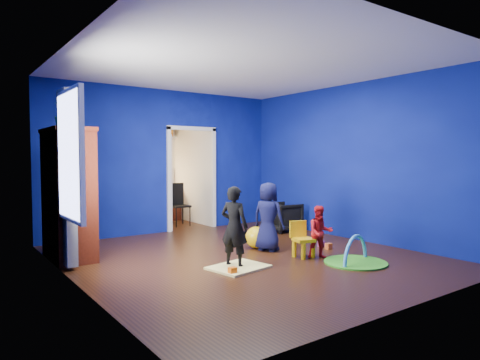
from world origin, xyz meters
TOP-DOWN VIEW (x-y plane):
  - floor at (0.00, 0.00)m, footprint 5.00×5.50m
  - ceiling at (0.00, 0.00)m, footprint 5.00×5.50m
  - wall_back at (0.00, 2.75)m, footprint 5.00×0.02m
  - wall_front at (0.00, -2.75)m, footprint 5.00×0.02m
  - wall_left at (-2.50, 0.00)m, footprint 0.02×5.50m
  - wall_right at (2.50, 0.00)m, footprint 0.02×5.50m
  - alcove at (0.60, 3.62)m, footprint 1.00×1.75m
  - armchair at (2.01, 1.43)m, footprint 0.66×0.64m
  - child_black at (-0.48, -0.38)m, footprint 0.42×0.49m
  - child_navy at (0.58, 0.16)m, footprint 0.53×0.64m
  - toddler_red at (0.86, -0.73)m, footprint 0.49×0.46m
  - vase at (-2.22, 1.17)m, footprint 0.25×0.25m
  - potted_plant at (-2.22, 1.69)m, footprint 0.32×0.32m
  - tv_armoire at (-2.22, 1.47)m, footprint 0.58×1.14m
  - crt_tv at (-2.18, 1.47)m, footprint 0.46×0.70m
  - yellow_blanket at (-0.48, -0.48)m, footprint 0.84×0.72m
  - hopper_ball at (0.53, 0.41)m, footprint 0.37×0.37m
  - kid_chair at (0.71, -0.53)m, footprint 0.35×0.35m
  - play_mat at (1.06, -1.24)m, footprint 0.90×0.90m
  - toy_arch at (1.06, -1.24)m, footprint 0.78×0.28m
  - window_left at (-2.48, 0.35)m, footprint 0.03×0.95m
  - curtain at (-2.37, 0.90)m, footprint 0.14×0.42m
  - doorway at (0.60, 2.75)m, footprint 1.16×0.10m
  - study_desk at (0.60, 4.26)m, footprint 0.88×0.44m
  - desk_monitor at (0.60, 4.38)m, footprint 0.40×0.05m
  - desk_lamp at (0.32, 4.32)m, footprint 0.14×0.14m
  - folding_chair at (0.60, 3.30)m, footprint 0.40×0.40m
  - book_shelf at (0.60, 4.37)m, footprint 0.88×0.24m
  - toy_0 at (1.45, -0.36)m, footprint 0.10×0.08m
  - toy_1 at (-0.73, -0.70)m, footprint 0.10×0.08m
  - toy_2 at (0.86, 0.59)m, footprint 0.11×0.11m
  - toy_3 at (1.50, -0.15)m, footprint 0.10×0.08m

SIDE VIEW (x-z plane):
  - floor at x=0.00m, z-range -0.01..0.01m
  - play_mat at x=1.06m, z-range 0.00..0.02m
  - yellow_blanket at x=-0.48m, z-range 0.00..0.03m
  - toy_arch at x=1.06m, z-range -0.38..0.42m
  - toy_0 at x=1.45m, z-range 0.00..0.10m
  - toy_1 at x=-0.73m, z-range 0.00..0.10m
  - toy_3 at x=1.50m, z-range 0.00..0.10m
  - toy_2 at x=0.86m, z-range 0.00..0.11m
  - hopper_ball at x=0.53m, z-range 0.00..0.37m
  - kid_chair at x=0.71m, z-range 0.00..0.50m
  - armchair at x=2.01m, z-range 0.00..0.60m
  - study_desk at x=0.60m, z-range 0.00..0.75m
  - toddler_red at x=0.86m, z-range 0.00..0.80m
  - folding_chair at x=0.60m, z-range 0.00..0.92m
  - child_navy at x=0.58m, z-range 0.00..1.12m
  - child_black at x=-0.48m, z-range 0.00..1.13m
  - desk_lamp at x=0.32m, z-range 0.86..1.00m
  - desk_monitor at x=0.60m, z-range 0.79..1.11m
  - tv_armoire at x=-2.22m, z-range 0.00..1.96m
  - crt_tv at x=-2.18m, z-range 0.75..1.29m
  - doorway at x=0.60m, z-range 0.00..2.10m
  - alcove at x=0.60m, z-range 0.00..2.50m
  - curtain at x=-2.37m, z-range 0.05..2.45m
  - wall_back at x=0.00m, z-range 0.00..2.90m
  - wall_front at x=0.00m, z-range 0.00..2.90m
  - wall_left at x=-2.50m, z-range 0.00..2.90m
  - wall_right at x=2.50m, z-range 0.00..2.90m
  - window_left at x=-2.48m, z-range 0.77..2.33m
  - book_shelf at x=0.60m, z-range 2.00..2.04m
  - vase at x=-2.22m, z-range 1.96..2.18m
  - potted_plant at x=-2.22m, z-range 1.96..2.42m
  - ceiling at x=0.00m, z-range 2.90..2.90m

